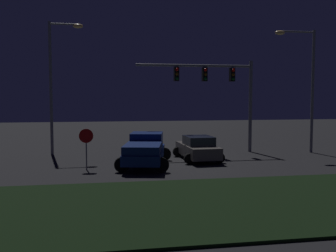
{
  "coord_description": "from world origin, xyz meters",
  "views": [
    {
      "loc": [
        -5.51,
        -22.99,
        3.91
      ],
      "look_at": [
        -1.19,
        1.83,
        2.04
      ],
      "focal_mm": 41.35,
      "sensor_mm": 36.0,
      "label": 1
    }
  ],
  "objects_px": {
    "car_sedan": "(198,148)",
    "street_lamp_left": "(57,73)",
    "pickup_truck": "(145,148)",
    "street_lamp_right": "(305,76)",
    "traffic_signal_gantry": "(218,83)",
    "stop_sign": "(86,141)"
  },
  "relations": [
    {
      "from": "car_sedan",
      "to": "street_lamp_left",
      "type": "distance_m",
      "value": 10.78
    },
    {
      "from": "pickup_truck",
      "to": "car_sedan",
      "type": "xyz_separation_m",
      "value": [
        3.46,
        1.4,
        -0.26
      ]
    },
    {
      "from": "street_lamp_left",
      "to": "street_lamp_right",
      "type": "xyz_separation_m",
      "value": [
        16.99,
        -2.07,
        -0.15
      ]
    },
    {
      "from": "pickup_truck",
      "to": "traffic_signal_gantry",
      "type": "relative_size",
      "value": 0.68
    },
    {
      "from": "car_sedan",
      "to": "stop_sign",
      "type": "height_order",
      "value": "stop_sign"
    },
    {
      "from": "pickup_truck",
      "to": "street_lamp_right",
      "type": "distance_m",
      "value": 12.82
    },
    {
      "from": "pickup_truck",
      "to": "street_lamp_left",
      "type": "bearing_deg",
      "value": 57.51
    },
    {
      "from": "car_sedan",
      "to": "street_lamp_right",
      "type": "height_order",
      "value": "street_lamp_right"
    },
    {
      "from": "car_sedan",
      "to": "street_lamp_right",
      "type": "xyz_separation_m",
      "value": [
        8.15,
        1.8,
        4.66
      ]
    },
    {
      "from": "stop_sign",
      "to": "traffic_signal_gantry",
      "type": "bearing_deg",
      "value": 30.06
    },
    {
      "from": "street_lamp_right",
      "to": "stop_sign",
      "type": "xyz_separation_m",
      "value": [
        -14.89,
        -4.05,
        -3.84
      ]
    },
    {
      "from": "traffic_signal_gantry",
      "to": "street_lamp_right",
      "type": "relative_size",
      "value": 0.97
    },
    {
      "from": "street_lamp_left",
      "to": "pickup_truck",
      "type": "bearing_deg",
      "value": -44.38
    },
    {
      "from": "car_sedan",
      "to": "street_lamp_left",
      "type": "xyz_separation_m",
      "value": [
        -8.84,
        3.87,
        4.8
      ]
    },
    {
      "from": "traffic_signal_gantry",
      "to": "street_lamp_left",
      "type": "height_order",
      "value": "street_lamp_left"
    },
    {
      "from": "pickup_truck",
      "to": "traffic_signal_gantry",
      "type": "xyz_separation_m",
      "value": [
        5.62,
        4.29,
        3.9
      ]
    },
    {
      "from": "car_sedan",
      "to": "street_lamp_left",
      "type": "bearing_deg",
      "value": 64.31
    },
    {
      "from": "traffic_signal_gantry",
      "to": "street_lamp_left",
      "type": "relative_size",
      "value": 0.93
    },
    {
      "from": "street_lamp_right",
      "to": "stop_sign",
      "type": "height_order",
      "value": "street_lamp_right"
    },
    {
      "from": "street_lamp_left",
      "to": "street_lamp_right",
      "type": "bearing_deg",
      "value": -6.95
    },
    {
      "from": "street_lamp_left",
      "to": "street_lamp_right",
      "type": "distance_m",
      "value": 17.12
    },
    {
      "from": "traffic_signal_gantry",
      "to": "street_lamp_right",
      "type": "distance_m",
      "value": 6.11
    }
  ]
}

